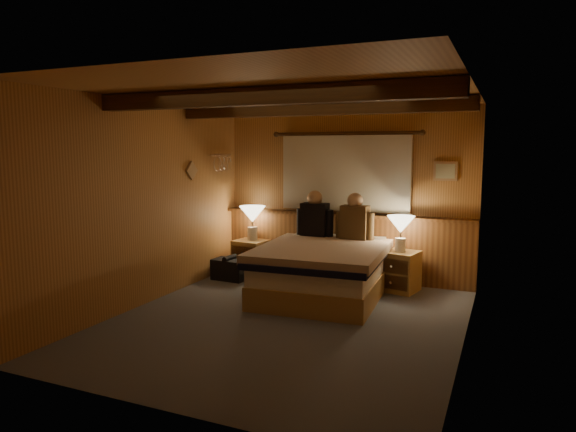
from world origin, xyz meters
The scene contains 19 objects.
floor centered at (0.00, 0.00, 0.00)m, with size 4.20×4.20×0.00m, color #4A5058.
ceiling centered at (0.00, 0.00, 2.40)m, with size 4.20×4.20×0.00m, color #C38B49.
wall_back centered at (0.00, 2.10, 1.20)m, with size 3.60×3.60×0.00m, color #BC8243.
wall_left centered at (-1.80, 0.00, 1.20)m, with size 4.20×4.20×0.00m, color #BC8243.
wall_right centered at (1.80, 0.00, 1.20)m, with size 4.20×4.20×0.00m, color #BC8243.
wall_front centered at (0.00, -2.10, 1.20)m, with size 3.60×3.60×0.00m, color #BC8243.
wainscot centered at (0.00, 2.04, 0.49)m, with size 3.60×0.23×0.94m.
curtain_window centered at (0.00, 2.03, 1.52)m, with size 2.18×0.09×1.11m.
ceiling_beams centered at (0.00, 0.15, 2.31)m, with size 3.60×1.65×0.16m.
coat_rail centered at (-1.72, 1.58, 1.67)m, with size 0.05×0.55×0.24m.
framed_print centered at (1.35, 2.08, 1.55)m, with size 0.30×0.04×0.25m.
bed centered at (0.05, 1.03, 0.34)m, with size 1.59×1.99×0.65m.
nightstand_left centered at (-1.36, 1.77, 0.25)m, with size 0.49×0.46×0.49m.
nightstand_right centered at (0.85, 1.67, 0.26)m, with size 0.55×0.52×0.52m.
lamp_left centered at (-1.35, 1.83, 0.85)m, with size 0.39×0.39×0.51m.
lamp_right centered at (0.87, 1.66, 0.85)m, with size 0.36×0.36×0.46m.
person_left centered at (-0.32, 1.69, 0.90)m, with size 0.54×0.22×0.65m.
person_right centered at (0.26, 1.65, 0.90)m, with size 0.53×0.23×0.64m.
duffel_bag centered at (-1.45, 1.31, 0.15)m, with size 0.50×0.32×0.35m.
Camera 1 is at (2.12, -4.88, 1.83)m, focal length 32.00 mm.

